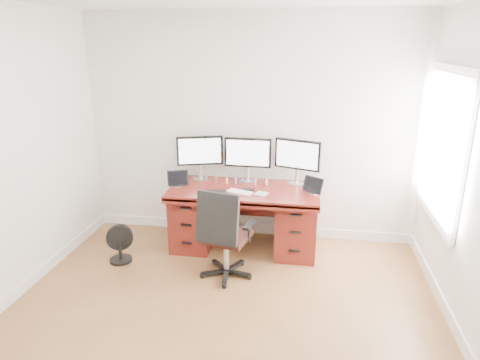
% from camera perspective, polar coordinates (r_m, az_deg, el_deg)
% --- Properties ---
extents(ground, '(4.50, 4.50, 0.00)m').
position_cam_1_polar(ground, '(3.69, -4.04, -21.70)').
color(ground, brown).
rests_on(ground, ground).
extents(back_wall, '(4.00, 0.10, 2.70)m').
position_cam_1_polar(back_wall, '(5.15, 1.35, 6.81)').
color(back_wall, white).
rests_on(back_wall, ground).
extents(desk, '(1.70, 0.80, 0.75)m').
position_cam_1_polar(desk, '(5.03, 0.61, -4.79)').
color(desk, '#5B1712').
rests_on(desk, ground).
extents(office_chair, '(0.62, 0.62, 0.98)m').
position_cam_1_polar(office_chair, '(4.44, -2.09, -9.18)').
color(office_chair, black).
rests_on(office_chair, ground).
extents(floor_fan, '(0.29, 0.25, 0.43)m').
position_cam_1_polar(floor_fan, '(4.97, -15.77, -8.26)').
color(floor_fan, black).
rests_on(floor_fan, ground).
extents(monitor_left, '(0.54, 0.20, 0.53)m').
position_cam_1_polar(monitor_left, '(5.14, -5.37, 3.71)').
color(monitor_left, silver).
rests_on(monitor_left, desk).
extents(monitor_center, '(0.55, 0.14, 0.53)m').
position_cam_1_polar(monitor_center, '(5.03, 1.04, 3.46)').
color(monitor_center, silver).
rests_on(monitor_center, desk).
extents(monitor_right, '(0.53, 0.22, 0.53)m').
position_cam_1_polar(monitor_right, '(4.98, 7.66, 3.16)').
color(monitor_right, silver).
rests_on(monitor_right, desk).
extents(tablet_left, '(0.25, 0.15, 0.19)m').
position_cam_1_polar(tablet_left, '(4.97, -8.30, 0.07)').
color(tablet_left, silver).
rests_on(tablet_left, desk).
extents(tablet_right, '(0.23, 0.19, 0.19)m').
position_cam_1_polar(tablet_right, '(4.75, 9.69, -0.85)').
color(tablet_right, silver).
rests_on(tablet_right, desk).
extents(keyboard, '(0.31, 0.21, 0.01)m').
position_cam_1_polar(keyboard, '(4.74, -0.05, -1.61)').
color(keyboard, white).
rests_on(keyboard, desk).
extents(trackpad, '(0.16, 0.16, 0.01)m').
position_cam_1_polar(trackpad, '(4.70, 2.84, -1.84)').
color(trackpad, '#B9BCC1').
rests_on(trackpad, desk).
extents(drawing_tablet, '(0.25, 0.19, 0.01)m').
position_cam_1_polar(drawing_tablet, '(4.76, -3.33, -1.60)').
color(drawing_tablet, black).
rests_on(drawing_tablet, desk).
extents(phone, '(0.13, 0.08, 0.01)m').
position_cam_1_polar(phone, '(4.83, 1.15, -1.27)').
color(phone, black).
rests_on(phone, desk).
extents(figurine_brown, '(0.03, 0.03, 0.08)m').
position_cam_1_polar(figurine_brown, '(5.06, -3.21, 0.07)').
color(figurine_brown, brown).
rests_on(figurine_brown, desk).
extents(figurine_orange, '(0.03, 0.03, 0.08)m').
position_cam_1_polar(figurine_orange, '(5.04, -1.77, -0.00)').
color(figurine_orange, '#F1B15A').
rests_on(figurine_orange, desk).
extents(figurine_purple, '(0.03, 0.03, 0.08)m').
position_cam_1_polar(figurine_purple, '(5.02, -0.58, -0.06)').
color(figurine_purple, '#9B6AE5').
rests_on(figurine_purple, desk).
extents(figurine_pink, '(0.03, 0.03, 0.08)m').
position_cam_1_polar(figurine_pink, '(4.99, 2.06, -0.20)').
color(figurine_pink, pink).
rests_on(figurine_pink, desk).
extents(figurine_yellow, '(0.03, 0.03, 0.08)m').
position_cam_1_polar(figurine_yellow, '(4.97, 3.55, -0.27)').
color(figurine_yellow, '#E2B778').
rests_on(figurine_yellow, desk).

